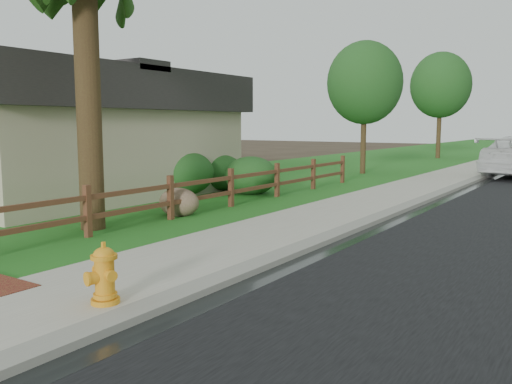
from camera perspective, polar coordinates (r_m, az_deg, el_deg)
The scene contains 13 objects.
ground at distance 6.90m, azimuth -16.18°, elevation -12.53°, with size 120.00×120.00×0.00m, color #34261C.
sidewalk at distance 39.66m, azimuth 24.97°, elevation 3.28°, with size 2.20×90.00×0.10m, color #A19A8C.
grass_strip at distance 39.99m, azimuth 22.28°, elevation 3.41°, with size 1.60×90.00×0.06m, color #25631C.
lawn_near at distance 41.32m, azimuth 15.18°, elevation 3.78°, with size 9.00×90.00×0.04m, color #25631C.
ranch_fence at distance 13.72m, azimuth -5.61°, elevation 0.14°, with size 0.12×16.92×1.10m.
house at distance 19.51m, azimuth -21.71°, elevation 6.05°, with size 10.60×9.60×4.05m.
fire_hydrant at distance 6.95m, azimuth -15.70°, elevation -8.44°, with size 0.51×0.41×0.77m.
boulder at distance 13.52m, azimuth -8.11°, elevation -1.10°, with size 1.09×0.82×0.73m, color brown.
shrub_b at distance 17.45m, azimuth -7.88°, elevation 2.01°, with size 2.11×2.11×1.48m, color #234C1B.
shrub_c at distance 17.55m, azimuth -0.54°, elevation 1.73°, with size 1.73×1.73×1.25m, color #234C1B.
shrub_d at distance 18.61m, azimuth -4.13°, elevation 2.07°, with size 1.88×1.88×1.28m, color #234C1B.
tree_near_left at distance 25.22m, azimuth 11.38°, elevation 11.19°, with size 3.38×3.38×5.98m.
tree_mid_left at distance 37.92m, azimuth 18.86°, elevation 10.59°, with size 3.88×3.88×6.94m.
Camera 1 is at (5.01, -4.15, 2.29)m, focal length 38.00 mm.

